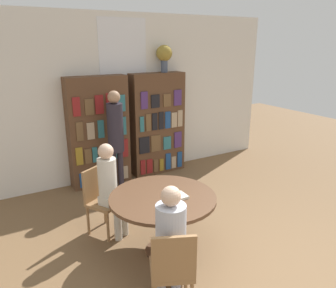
% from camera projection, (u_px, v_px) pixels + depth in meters
% --- Properties ---
extents(ground_plane, '(16.00, 16.00, 0.00)m').
position_uv_depth(ground_plane, '(261.00, 284.00, 3.53)').
color(ground_plane, brown).
extents(wall_back, '(6.40, 0.07, 3.00)m').
position_uv_depth(wall_back, '(124.00, 98.00, 6.07)').
color(wall_back, silver).
rests_on(wall_back, ground_plane).
extents(bookshelf_left, '(1.06, 0.34, 1.95)m').
position_uv_depth(bookshelf_left, '(99.00, 132.00, 5.78)').
color(bookshelf_left, brown).
rests_on(bookshelf_left, ground_plane).
extents(bookshelf_right, '(1.06, 0.34, 1.95)m').
position_uv_depth(bookshelf_right, '(157.00, 124.00, 6.35)').
color(bookshelf_right, brown).
rests_on(bookshelf_right, ground_plane).
extents(flower_vase, '(0.30, 0.30, 0.50)m').
position_uv_depth(flower_vase, '(164.00, 55.00, 6.04)').
color(flower_vase, '#475166').
rests_on(flower_vase, bookshelf_right).
extents(reading_table, '(1.27, 1.27, 0.76)m').
position_uv_depth(reading_table, '(163.00, 205.00, 3.89)').
color(reading_table, brown).
rests_on(reading_table, ground_plane).
extents(chair_near_camera, '(0.53, 0.53, 0.91)m').
position_uv_depth(chair_near_camera, '(172.00, 268.00, 3.00)').
color(chair_near_camera, olive).
rests_on(chair_near_camera, ground_plane).
extents(chair_left_side, '(0.55, 0.55, 0.91)m').
position_uv_depth(chair_left_side, '(101.00, 197.00, 4.39)').
color(chair_left_side, olive).
rests_on(chair_left_side, ground_plane).
extents(seated_reader_left, '(0.37, 0.40, 1.27)m').
position_uv_depth(seated_reader_left, '(110.00, 185.00, 4.24)').
color(seated_reader_left, beige).
rests_on(seated_reader_left, ground_plane).
extents(seated_reader_right, '(0.39, 0.42, 1.26)m').
position_uv_depth(seated_reader_right, '(170.00, 236.00, 3.11)').
color(seated_reader_right, '#B2B7C6').
rests_on(seated_reader_right, ground_plane).
extents(librarian_standing, '(0.26, 0.53, 1.75)m').
position_uv_depth(librarian_standing, '(116.00, 133.00, 5.40)').
color(librarian_standing, '#28232D').
rests_on(librarian_standing, ground_plane).
extents(open_book_on_table, '(0.24, 0.18, 0.03)m').
position_uv_depth(open_book_on_table, '(176.00, 197.00, 3.80)').
color(open_book_on_table, silver).
rests_on(open_book_on_table, reading_table).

